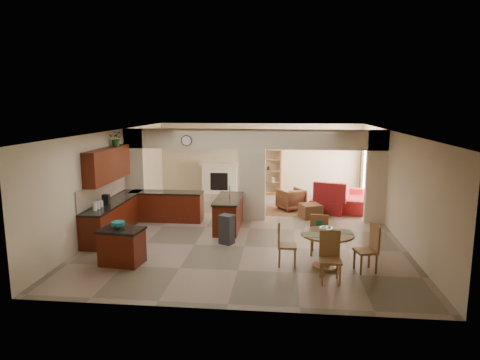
# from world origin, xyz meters

# --- Properties ---
(floor) EXTENTS (10.00, 10.00, 0.00)m
(floor) POSITION_xyz_m (0.00, 0.00, 0.00)
(floor) COLOR gray
(floor) RESTS_ON ground
(ceiling) EXTENTS (10.00, 10.00, 0.00)m
(ceiling) POSITION_xyz_m (0.00, 0.00, 2.80)
(ceiling) COLOR white
(ceiling) RESTS_ON wall_back
(wall_back) EXTENTS (8.00, 0.00, 8.00)m
(wall_back) POSITION_xyz_m (0.00, 5.00, 1.40)
(wall_back) COLOR beige
(wall_back) RESTS_ON floor
(wall_front) EXTENTS (8.00, 0.00, 8.00)m
(wall_front) POSITION_xyz_m (0.00, -5.00, 1.40)
(wall_front) COLOR beige
(wall_front) RESTS_ON floor
(wall_left) EXTENTS (0.00, 10.00, 10.00)m
(wall_left) POSITION_xyz_m (-4.00, 0.00, 1.40)
(wall_left) COLOR beige
(wall_left) RESTS_ON floor
(wall_right) EXTENTS (0.00, 10.00, 10.00)m
(wall_right) POSITION_xyz_m (4.00, 0.00, 1.40)
(wall_right) COLOR beige
(wall_right) RESTS_ON floor
(partition_left_pier) EXTENTS (0.60, 0.25, 2.80)m
(partition_left_pier) POSITION_xyz_m (-3.70, 1.00, 1.40)
(partition_left_pier) COLOR beige
(partition_left_pier) RESTS_ON floor
(partition_center_pier) EXTENTS (0.80, 0.25, 2.20)m
(partition_center_pier) POSITION_xyz_m (0.00, 1.00, 1.10)
(partition_center_pier) COLOR beige
(partition_center_pier) RESTS_ON floor
(partition_right_pier) EXTENTS (0.60, 0.25, 2.80)m
(partition_right_pier) POSITION_xyz_m (3.70, 1.00, 1.40)
(partition_right_pier) COLOR beige
(partition_right_pier) RESTS_ON floor
(partition_header) EXTENTS (8.00, 0.25, 0.60)m
(partition_header) POSITION_xyz_m (0.00, 1.00, 2.50)
(partition_header) COLOR beige
(partition_header) RESTS_ON partition_center_pier
(kitchen_counter) EXTENTS (2.52, 3.29, 1.48)m
(kitchen_counter) POSITION_xyz_m (-3.26, -0.25, 0.46)
(kitchen_counter) COLOR #3E0E07
(kitchen_counter) RESTS_ON floor
(upper_cabinets) EXTENTS (0.35, 2.40, 0.90)m
(upper_cabinets) POSITION_xyz_m (-3.82, -0.80, 1.92)
(upper_cabinets) COLOR #3E0E07
(upper_cabinets) RESTS_ON wall_left
(peninsula) EXTENTS (0.70, 1.85, 0.91)m
(peninsula) POSITION_xyz_m (-0.60, -0.11, 0.46)
(peninsula) COLOR #3E0E07
(peninsula) RESTS_ON floor
(wall_clock) EXTENTS (0.34, 0.03, 0.34)m
(wall_clock) POSITION_xyz_m (-2.00, 0.85, 2.45)
(wall_clock) COLOR #4B2B19
(wall_clock) RESTS_ON partition_header
(rug) EXTENTS (1.60, 1.30, 0.01)m
(rug) POSITION_xyz_m (1.20, 2.10, 0.01)
(rug) COLOR #9C6138
(rug) RESTS_ON floor
(fireplace) EXTENTS (1.60, 0.35, 1.20)m
(fireplace) POSITION_xyz_m (-1.60, 4.83, 0.61)
(fireplace) COLOR #EDE7CE
(fireplace) RESTS_ON floor
(shelving_unit) EXTENTS (1.00, 0.32, 1.80)m
(shelving_unit) POSITION_xyz_m (0.35, 4.82, 0.90)
(shelving_unit) COLOR olive
(shelving_unit) RESTS_ON floor
(window_a) EXTENTS (0.02, 0.90, 1.90)m
(window_a) POSITION_xyz_m (3.97, 2.30, 1.20)
(window_a) COLOR white
(window_a) RESTS_ON wall_right
(window_b) EXTENTS (0.02, 0.90, 1.90)m
(window_b) POSITION_xyz_m (3.97, 4.00, 1.20)
(window_b) COLOR white
(window_b) RESTS_ON wall_right
(glazed_door) EXTENTS (0.02, 0.70, 2.10)m
(glazed_door) POSITION_xyz_m (3.97, 3.15, 1.05)
(glazed_door) COLOR white
(glazed_door) RESTS_ON wall_right
(drape_a_left) EXTENTS (0.10, 0.28, 2.30)m
(drape_a_left) POSITION_xyz_m (3.93, 1.70, 1.20)
(drape_a_left) COLOR #42241A
(drape_a_left) RESTS_ON wall_right
(drape_a_right) EXTENTS (0.10, 0.28, 2.30)m
(drape_a_right) POSITION_xyz_m (3.93, 2.90, 1.20)
(drape_a_right) COLOR #42241A
(drape_a_right) RESTS_ON wall_right
(drape_b_left) EXTENTS (0.10, 0.28, 2.30)m
(drape_b_left) POSITION_xyz_m (3.93, 3.40, 1.20)
(drape_b_left) COLOR #42241A
(drape_b_left) RESTS_ON wall_right
(drape_b_right) EXTENTS (0.10, 0.28, 2.30)m
(drape_b_right) POSITION_xyz_m (3.93, 4.60, 1.20)
(drape_b_right) COLOR #42241A
(drape_b_right) RESTS_ON wall_right
(ceiling_fan) EXTENTS (1.00, 1.00, 0.10)m
(ceiling_fan) POSITION_xyz_m (1.50, 3.00, 2.56)
(ceiling_fan) COLOR white
(ceiling_fan) RESTS_ON ceiling
(kitchen_island) EXTENTS (1.01, 0.78, 0.81)m
(kitchen_island) POSITION_xyz_m (-2.62, -3.08, 0.41)
(kitchen_island) COLOR #3E0E07
(kitchen_island) RESTS_ON floor
(teal_bowl) EXTENTS (0.30, 0.30, 0.14)m
(teal_bowl) POSITION_xyz_m (-2.71, -3.00, 0.88)
(teal_bowl) COLOR #127F82
(teal_bowl) RESTS_ON kitchen_island
(trash_can) EXTENTS (0.42, 0.39, 0.70)m
(trash_can) POSITION_xyz_m (-0.47, -1.44, 0.35)
(trash_can) COLOR #2B2B2D
(trash_can) RESTS_ON floor
(dining_table) EXTENTS (1.15, 1.15, 0.78)m
(dining_table) POSITION_xyz_m (1.92, -2.84, 0.52)
(dining_table) COLOR olive
(dining_table) RESTS_ON floor
(fruit_bowl) EXTENTS (0.30, 0.30, 0.16)m
(fruit_bowl) POSITION_xyz_m (1.89, -2.86, 0.86)
(fruit_bowl) COLOR #5BB426
(fruit_bowl) RESTS_ON dining_table
(sofa) EXTENTS (2.54, 1.39, 0.70)m
(sofa) POSITION_xyz_m (3.30, 2.86, 0.35)
(sofa) COLOR maroon
(sofa) RESTS_ON floor
(chaise) EXTENTS (1.29, 1.17, 0.42)m
(chaise) POSITION_xyz_m (2.44, 2.09, 0.21)
(chaise) COLOR maroon
(chaise) RESTS_ON floor
(armchair) EXTENTS (1.08, 1.09, 0.73)m
(armchair) POSITION_xyz_m (1.22, 2.36, 0.36)
(armchair) COLOR maroon
(armchair) RESTS_ON floor
(ottoman) EXTENTS (0.77, 0.77, 0.44)m
(ottoman) POSITION_xyz_m (1.82, 1.37, 0.22)
(ottoman) COLOR maroon
(ottoman) RESTS_ON floor
(plant) EXTENTS (0.42, 0.38, 0.41)m
(plant) POSITION_xyz_m (-3.82, -0.12, 2.58)
(plant) COLOR #1B5115
(plant) RESTS_ON upper_cabinets
(chair_north) EXTENTS (0.48, 0.48, 1.02)m
(chair_north) POSITION_xyz_m (1.82, -2.08, 0.55)
(chair_north) COLOR olive
(chair_north) RESTS_ON floor
(chair_east) EXTENTS (0.51, 0.51, 1.02)m
(chair_east) POSITION_xyz_m (2.81, -2.95, 0.55)
(chair_east) COLOR olive
(chair_east) RESTS_ON floor
(chair_south) EXTENTS (0.43, 0.44, 1.02)m
(chair_south) POSITION_xyz_m (1.92, -3.53, 0.55)
(chair_south) COLOR olive
(chair_south) RESTS_ON floor
(chair_west) EXTENTS (0.43, 0.42, 1.02)m
(chair_west) POSITION_xyz_m (0.98, -2.78, 0.55)
(chair_west) COLOR olive
(chair_west) RESTS_ON floor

